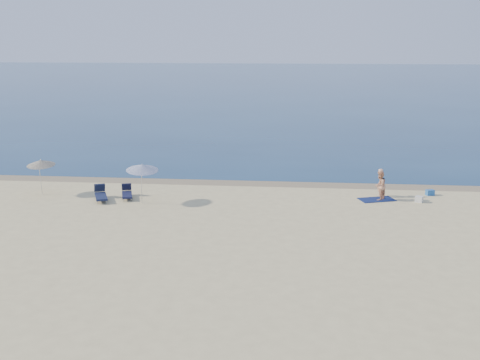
% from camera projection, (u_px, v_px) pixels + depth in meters
% --- Properties ---
extents(ground, '(160.00, 160.00, 0.00)m').
position_uv_depth(ground, '(293.00, 349.00, 16.89)').
color(ground, beige).
rests_on(ground, ground).
extents(sea, '(240.00, 160.00, 0.01)m').
position_uv_depth(sea, '(300.00, 82.00, 113.65)').
color(sea, '#0C2B4D').
rests_on(sea, ground).
extents(wet_sand_strip, '(240.00, 1.60, 0.00)m').
position_uv_depth(wet_sand_strip, '(297.00, 184.00, 35.66)').
color(wet_sand_strip, '#847254').
rests_on(wet_sand_strip, ground).
extents(person_left, '(0.38, 0.57, 1.55)m').
position_uv_depth(person_left, '(381.00, 183.00, 32.79)').
color(person_left, '#E1A07E').
rests_on(person_left, ground).
extents(person_right, '(0.91, 0.97, 1.59)m').
position_uv_depth(person_right, '(380.00, 186.00, 32.06)').
color(person_right, tan).
rests_on(person_right, ground).
extents(beach_towel, '(2.10, 1.58, 0.03)m').
position_uv_depth(beach_towel, '(377.00, 199.00, 32.28)').
color(beach_towel, '#0D1845').
rests_on(beach_towel, ground).
extents(white_bag, '(0.47, 0.45, 0.32)m').
position_uv_depth(white_bag, '(419.00, 199.00, 31.79)').
color(white_bag, silver).
rests_on(white_bag, ground).
extents(blue_cooler, '(0.50, 0.42, 0.31)m').
position_uv_depth(blue_cooler, '(430.00, 193.00, 33.18)').
color(blue_cooler, '#1F5BA9').
rests_on(blue_cooler, ground).
extents(umbrella_near, '(2.24, 2.25, 2.20)m').
position_uv_depth(umbrella_near, '(142.00, 167.00, 31.35)').
color(umbrella_near, silver).
rests_on(umbrella_near, ground).
extents(umbrella_far, '(1.63, 1.65, 2.05)m').
position_uv_depth(umbrella_far, '(41.00, 163.00, 33.07)').
color(umbrella_far, silver).
rests_on(umbrella_far, ground).
extents(lounger_left, '(1.21, 1.86, 0.78)m').
position_uv_depth(lounger_left, '(101.00, 195.00, 32.18)').
color(lounger_left, '#151D3C').
rests_on(lounger_left, ground).
extents(lounger_right, '(0.97, 1.68, 0.70)m').
position_uv_depth(lounger_right, '(127.00, 193.00, 32.60)').
color(lounger_right, '#141737').
rests_on(lounger_right, ground).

